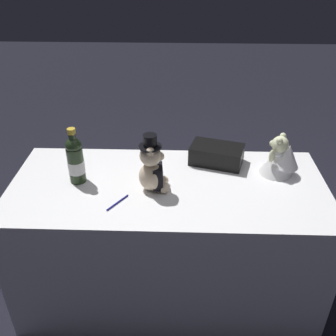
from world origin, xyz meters
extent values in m
plane|color=black|center=(0.00, 0.00, 0.00)|extent=(12.00, 12.00, 0.00)
cube|color=white|center=(0.00, 0.00, 0.38)|extent=(1.62, 0.72, 0.77)
ellipsoid|color=beige|center=(-0.08, -0.04, 0.84)|extent=(0.12, 0.11, 0.15)
cube|color=black|center=(-0.05, -0.04, 0.84)|extent=(0.06, 0.11, 0.11)
sphere|color=beige|center=(-0.08, -0.04, 0.96)|extent=(0.10, 0.10, 0.10)
sphere|color=beige|center=(-0.04, -0.04, 0.96)|extent=(0.04, 0.04, 0.04)
sphere|color=beige|center=(-0.08, -0.08, 1.00)|extent=(0.04, 0.04, 0.04)
sphere|color=beige|center=(-0.09, 0.00, 1.00)|extent=(0.04, 0.04, 0.04)
ellipsoid|color=beige|center=(-0.06, -0.10, 0.85)|extent=(0.04, 0.04, 0.08)
ellipsoid|color=beige|center=(-0.07, 0.02, 0.85)|extent=(0.04, 0.04, 0.08)
sphere|color=beige|center=(-0.02, -0.07, 0.79)|extent=(0.05, 0.05, 0.05)
sphere|color=beige|center=(-0.02, 0.00, 0.79)|extent=(0.05, 0.05, 0.05)
cylinder|color=black|center=(-0.08, -0.04, 1.01)|extent=(0.11, 0.11, 0.01)
cylinder|color=black|center=(-0.08, -0.04, 1.04)|extent=(0.06, 0.06, 0.06)
cone|color=white|center=(0.57, 0.13, 0.84)|extent=(0.18, 0.18, 0.13)
ellipsoid|color=white|center=(0.57, 0.13, 0.89)|extent=(0.08, 0.07, 0.06)
sphere|color=beige|center=(0.57, 0.13, 0.94)|extent=(0.09, 0.09, 0.09)
sphere|color=beige|center=(0.54, 0.15, 0.93)|extent=(0.04, 0.04, 0.04)
sphere|color=beige|center=(0.58, 0.16, 0.97)|extent=(0.03, 0.03, 0.03)
sphere|color=beige|center=(0.56, 0.11, 0.97)|extent=(0.03, 0.03, 0.03)
ellipsoid|color=beige|center=(0.57, 0.19, 0.89)|extent=(0.03, 0.03, 0.08)
ellipsoid|color=beige|center=(0.53, 0.10, 0.89)|extent=(0.03, 0.03, 0.08)
cone|color=white|center=(0.61, 0.11, 0.89)|extent=(0.18, 0.18, 0.13)
cylinder|color=#23351C|center=(-0.46, 0.02, 0.86)|extent=(0.08, 0.08, 0.19)
sphere|color=#23351C|center=(-0.46, 0.02, 0.97)|extent=(0.08, 0.08, 0.08)
cylinder|color=#23351C|center=(-0.46, 0.02, 1.02)|extent=(0.03, 0.03, 0.08)
cylinder|color=gold|center=(-0.46, 0.02, 1.05)|extent=(0.04, 0.04, 0.03)
cylinder|color=silver|center=(-0.46, 0.02, 0.85)|extent=(0.08, 0.08, 0.07)
cylinder|color=navy|center=(-0.23, -0.16, 0.77)|extent=(0.09, 0.13, 0.01)
cone|color=silver|center=(-0.19, -0.10, 0.77)|extent=(0.01, 0.01, 0.01)
cube|color=black|center=(0.26, 0.23, 0.82)|extent=(0.32, 0.24, 0.10)
cube|color=#B7B7BF|center=(0.28, 0.15, 0.82)|extent=(0.03, 0.02, 0.03)
camera|label=1|loc=(0.05, -1.61, 1.87)|focal=40.92mm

